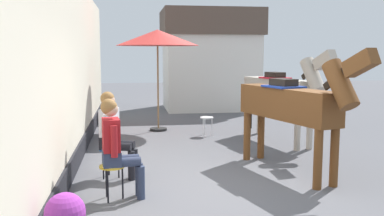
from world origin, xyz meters
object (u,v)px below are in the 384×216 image
object	(u,v)px
seated_visitor_near	(116,144)
cafe_parasol	(158,38)
saddled_horse_near	(292,104)
spare_stool_white	(207,119)
seated_visitor_far	(113,130)
saddled_horse_far	(281,91)

from	to	relation	value
seated_visitor_near	cafe_parasol	xyz separation A→B (m)	(0.91, 5.18, 1.59)
saddled_horse_near	cafe_parasol	distance (m)	4.86
cafe_parasol	spare_stool_white	world-z (taller)	cafe_parasol
seated_visitor_far	saddled_horse_far	world-z (taller)	saddled_horse_far
seated_visitor_near	seated_visitor_far	size ratio (longest dim) A/B	1.00
saddled_horse_near	seated_visitor_far	bearing A→B (deg)	176.52
saddled_horse_near	saddled_horse_far	xyz separation A→B (m)	(0.70, 2.45, 0.00)
saddled_horse_far	spare_stool_white	bearing A→B (deg)	147.17
seated_visitor_far	spare_stool_white	distance (m)	3.88
seated_visitor_far	spare_stool_white	size ratio (longest dim) A/B	3.02
seated_visitor_near	saddled_horse_near	xyz separation A→B (m)	(2.81, 0.87, 0.38)
saddled_horse_far	cafe_parasol	xyz separation A→B (m)	(-2.60, 1.86, 1.20)
seated_visitor_far	saddled_horse_near	xyz separation A→B (m)	(2.88, -0.18, 0.38)
saddled_horse_far	spare_stool_white	size ratio (longest dim) A/B	6.37
seated_visitor_far	cafe_parasol	bearing A→B (deg)	76.55
spare_stool_white	saddled_horse_far	bearing A→B (deg)	-32.83
seated_visitor_far	saddled_horse_far	xyz separation A→B (m)	(3.59, 2.28, 0.38)
seated_visitor_far	saddled_horse_near	bearing A→B (deg)	-3.48
cafe_parasol	spare_stool_white	xyz separation A→B (m)	(1.11, -0.90, -1.96)
seated_visitor_near	spare_stool_white	distance (m)	4.75
saddled_horse_near	cafe_parasol	xyz separation A→B (m)	(-1.90, 4.31, 1.20)
saddled_horse_far	seated_visitor_far	bearing A→B (deg)	-147.62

